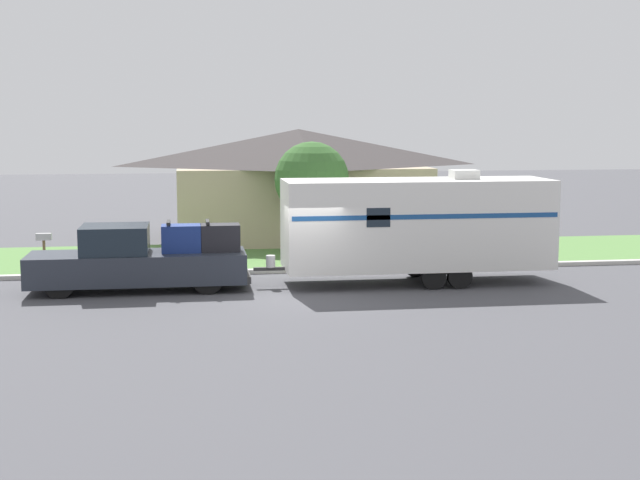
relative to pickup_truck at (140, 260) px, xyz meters
name	(u,v)px	position (x,y,z in m)	size (l,w,h in m)	color
ground_plane	(301,295)	(4.60, -1.29, -0.90)	(120.00, 120.00, 0.00)	#47474C
curb_strip	(287,271)	(4.60, 2.46, -0.83)	(80.00, 0.30, 0.14)	beige
lawn_strip	(276,256)	(4.60, 6.11, -0.89)	(80.00, 7.00, 0.03)	#568442
house_across_street	(299,182)	(6.11, 11.23, 1.48)	(11.00, 7.44, 4.61)	tan
pickup_truck	(140,260)	(0.00, 0.00, 0.00)	(6.42, 1.94, 2.05)	black
travel_trailer	(417,224)	(8.35, 0.00, 0.94)	(9.09, 2.44, 3.48)	black
mailbox	(44,243)	(-3.20, 3.13, 0.14)	(0.48, 0.20, 1.37)	brown
tree_in_yard	(312,179)	(5.90, 5.75, 1.94)	(2.73, 2.73, 4.22)	brown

